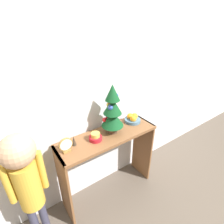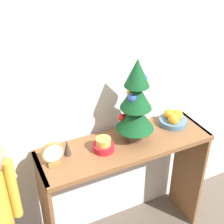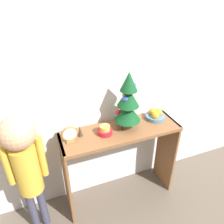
{
  "view_description": "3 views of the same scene",
  "coord_description": "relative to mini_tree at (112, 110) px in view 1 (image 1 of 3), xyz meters",
  "views": [
    {
      "loc": [
        -0.8,
        -1.03,
        1.83
      ],
      "look_at": [
        0.06,
        0.18,
        1.05
      ],
      "focal_mm": 28.0,
      "sensor_mm": 36.0,
      "label": 1
    },
    {
      "loc": [
        -0.71,
        -1.13,
        1.92
      ],
      "look_at": [
        -0.08,
        0.19,
        1.04
      ],
      "focal_mm": 50.0,
      "sensor_mm": 36.0,
      "label": 2
    },
    {
      "loc": [
        -0.63,
        -1.23,
        1.91
      ],
      "look_at": [
        -0.08,
        0.18,
        1.01
      ],
      "focal_mm": 35.0,
      "sensor_mm": 36.0,
      "label": 3
    }
  ],
  "objects": [
    {
      "name": "fruit_bowl",
      "position": [
        0.3,
        0.04,
        -0.21
      ],
      "size": [
        0.18,
        0.18,
        0.09
      ],
      "color": "#476B84",
      "rests_on": "console_table"
    },
    {
      "name": "back_wall",
      "position": [
        -0.07,
        0.2,
        0.19
      ],
      "size": [
        7.0,
        0.05,
        2.5
      ],
      "primitive_type": "cube",
      "color": "silver",
      "rests_on": "ground_plane"
    },
    {
      "name": "ground_plane",
      "position": [
        -0.07,
        -0.19,
        -1.06
      ],
      "size": [
        12.0,
        12.0,
        0.0
      ],
      "primitive_type": "plane",
      "color": "brown"
    },
    {
      "name": "child_figure",
      "position": [
        -0.86,
        -0.07,
        -0.28
      ],
      "size": [
        0.3,
        0.25,
        1.16
      ],
      "color": "#38384C",
      "rests_on": "ground_plane"
    },
    {
      "name": "desk_clock",
      "position": [
        -0.5,
        -0.02,
        -0.18
      ],
      "size": [
        0.12,
        0.04,
        0.14
      ],
      "color": "olive",
      "rests_on": "console_table"
    },
    {
      "name": "singing_bowl",
      "position": [
        -0.21,
        -0.02,
        -0.22
      ],
      "size": [
        0.12,
        0.12,
        0.08
      ],
      "color": "#AD1923",
      "rests_on": "console_table"
    },
    {
      "name": "console_table",
      "position": [
        -0.07,
        -0.02,
        -0.46
      ],
      "size": [
        1.04,
        0.34,
        0.82
      ],
      "color": "brown",
      "rests_on": "ground_plane"
    },
    {
      "name": "figurine",
      "position": [
        -0.41,
        0.03,
        -0.2
      ],
      "size": [
        0.04,
        0.04,
        0.1
      ],
      "color": "#382D23",
      "rests_on": "console_table"
    },
    {
      "name": "mini_tree",
      "position": [
        0.0,
        0.0,
        0.0
      ],
      "size": [
        0.22,
        0.22,
        0.51
      ],
      "color": "#4C3828",
      "rests_on": "console_table"
    }
  ]
}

